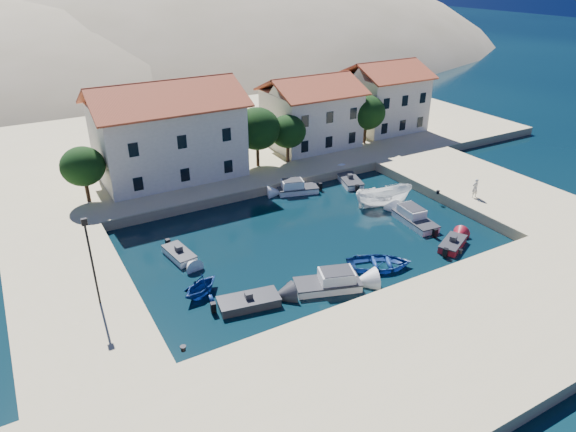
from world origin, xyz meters
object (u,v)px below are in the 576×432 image
(building_left, at_px, (167,128))
(cabin_cruiser_east, at_px, (415,219))
(building_right, at_px, (384,95))
(lamppost, at_px, (90,254))
(cabin_cruiser_south, at_px, (328,283))
(boat_east, at_px, (383,206))
(building_mid, at_px, (311,110))
(pedestrian, at_px, (475,188))
(rowboat_south, at_px, (379,268))

(building_left, relative_size, cabin_cruiser_east, 3.02)
(building_right, relative_size, lamppost, 1.52)
(lamppost, height_order, cabin_cruiser_south, lamppost)
(boat_east, bearing_deg, building_mid, 9.14)
(cabin_cruiser_east, bearing_deg, cabin_cruiser_south, 115.72)
(pedestrian, bearing_deg, building_mid, -71.57)
(building_mid, distance_m, cabin_cruiser_south, 30.15)
(cabin_cruiser_south, relative_size, cabin_cruiser_east, 1.06)
(building_mid, relative_size, building_right, 1.11)
(cabin_cruiser_east, distance_m, boat_east, 4.40)
(rowboat_south, bearing_deg, building_mid, 5.62)
(cabin_cruiser_south, xyz_separation_m, boat_east, (12.39, 8.95, -0.48))
(building_left, distance_m, pedestrian, 30.99)
(cabin_cruiser_south, bearing_deg, rowboat_south, 22.96)
(lamppost, xyz_separation_m, cabin_cruiser_south, (14.78, -4.88, -4.28))
(lamppost, xyz_separation_m, cabin_cruiser_east, (27.29, -0.31, -4.28))
(rowboat_south, height_order, cabin_cruiser_east, cabin_cruiser_east)
(building_mid, height_order, rowboat_south, building_mid)
(building_mid, height_order, building_right, building_right)
(lamppost, distance_m, boat_east, 27.89)
(lamppost, height_order, rowboat_south, lamppost)
(building_right, distance_m, cabin_cruiser_east, 26.91)
(lamppost, xyz_separation_m, rowboat_south, (19.81, -4.51, -4.75))
(rowboat_south, xyz_separation_m, cabin_cruiser_east, (7.48, 4.21, 0.48))
(cabin_cruiser_south, distance_m, pedestrian, 20.40)
(building_right, bearing_deg, cabin_cruiser_east, -122.49)
(lamppost, relative_size, cabin_cruiser_south, 1.21)
(building_mid, bearing_deg, boat_east, -97.81)
(boat_east, bearing_deg, building_right, -21.66)
(lamppost, distance_m, rowboat_south, 20.87)
(rowboat_south, xyz_separation_m, boat_east, (7.36, 8.58, 0.00))
(building_left, distance_m, cabin_cruiser_south, 25.68)
(building_left, relative_size, building_right, 1.56)
(building_right, height_order, rowboat_south, building_right)
(building_mid, xyz_separation_m, boat_east, (-2.32, -16.93, -5.22))
(pedestrian, bearing_deg, rowboat_south, 20.95)
(building_mid, relative_size, cabin_cruiser_east, 2.15)
(building_mid, bearing_deg, pedestrian, -76.50)
(building_mid, xyz_separation_m, building_right, (12.00, 1.00, 0.25))
(lamppost, relative_size, cabin_cruiser_east, 1.28)
(building_right, xyz_separation_m, rowboat_south, (-21.69, -26.51, -5.47))
(cabin_cruiser_south, bearing_deg, building_mid, 79.16)
(building_left, bearing_deg, cabin_cruiser_south, -82.48)
(cabin_cruiser_east, relative_size, boat_east, 0.86)
(cabin_cruiser_east, bearing_deg, rowboat_south, 124.98)
(rowboat_south, height_order, pedestrian, pedestrian)
(lamppost, relative_size, rowboat_south, 1.25)
(building_left, relative_size, boat_east, 2.60)
(building_right, bearing_deg, pedestrian, -107.21)
(building_left, distance_m, cabin_cruiser_east, 26.30)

